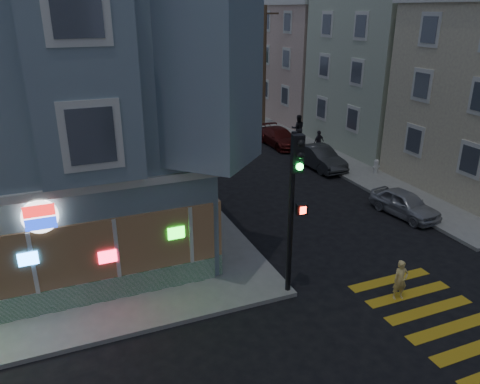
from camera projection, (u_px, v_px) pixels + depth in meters
ground at (235, 360)px, 12.68m from camera, size 120.00×120.00×0.00m
sidewalk_ne at (383, 117)px, 40.59m from camera, size 24.00×42.00×0.15m
row_house_b at (416, 64)px, 31.38m from camera, size 12.00×8.60×10.50m
row_house_c at (340, 62)px, 39.40m from camera, size 12.00×8.60×9.00m
row_house_d at (290, 46)px, 46.88m from camera, size 12.00×8.60×10.50m
utility_pole at (264, 66)px, 35.84m from camera, size 2.20×0.30×9.00m
street_tree_near at (237, 69)px, 41.39m from camera, size 3.00×3.00×5.30m
street_tree_far at (208, 60)px, 48.28m from camera, size 3.00×3.00×5.30m
running_child at (400, 280)px, 15.13m from camera, size 0.55×0.40×1.37m
pedestrian_a at (298, 128)px, 32.61m from camera, size 1.10×0.97×1.89m
pedestrian_b at (319, 142)px, 29.96m from camera, size 0.95×0.61×1.51m
parked_car_a at (405, 204)px, 21.33m from camera, size 1.81×3.59×1.17m
parked_car_b at (319, 157)px, 27.69m from camera, size 1.57×4.09×1.33m
parked_car_c at (280, 137)px, 32.19m from camera, size 1.76×4.25×1.23m
parked_car_d at (217, 119)px, 37.40m from camera, size 2.70×4.78×1.26m
traffic_signal at (295, 189)px, 14.16m from camera, size 0.66×0.60×5.38m
fire_hydrant at (376, 166)px, 26.51m from camera, size 0.46×0.27×0.80m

